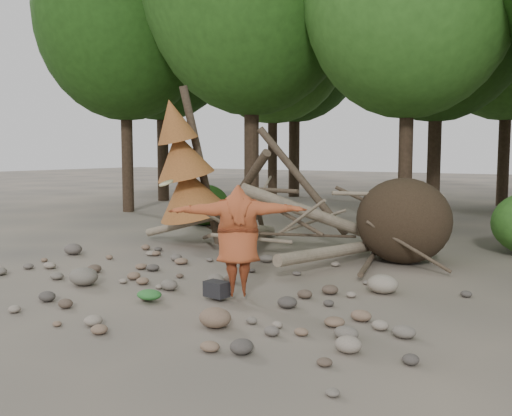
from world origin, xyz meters
The scene contains 13 objects.
ground centered at (0.00, 0.00, 0.00)m, with size 120.00×120.00×0.00m, color #514C44.
deadfall_pile centered at (2.02, 4.24, 0.95)m, with size 8.55×5.24×3.30m.
dead_conifer centered at (-3.12, 3.37, 2.11)m, with size 2.06×2.16×4.35m.
bush_left centered at (-5.50, 7.20, 0.72)m, with size 1.80×1.80×1.44m, color #214C14.
bush_mid centered at (0.80, 7.80, 0.56)m, with size 1.40×1.40×1.12m, color #2C601C.
frisbee_thrower centered at (1.25, -0.44, 1.05)m, with size 3.42×1.91×1.96m.
backpack centered at (0.95, -0.68, 0.14)m, with size 0.41×0.27×0.27m, color black.
cloth_green centered at (0.08, -1.43, 0.09)m, with size 0.46×0.38×0.17m, color #2A6B2C.
cloth_orange centered at (0.93, -0.61, 0.05)m, with size 0.27×0.22×0.10m, color #C07520.
boulder_front_left centered at (-1.86, -1.19, 0.17)m, with size 0.58×0.52×0.35m, color #6D665B.
boulder_front_right centered at (1.87, -1.93, 0.15)m, with size 0.49×0.44×0.30m, color brown.
boulder_mid_right centered at (3.21, 1.35, 0.17)m, with size 0.57×0.51×0.34m, color gray.
boulder_mid_left centered at (-4.71, 0.89, 0.14)m, with size 0.47×0.42×0.28m, color #59514B.
Camera 1 is at (6.80, -8.47, 2.59)m, focal length 40.00 mm.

